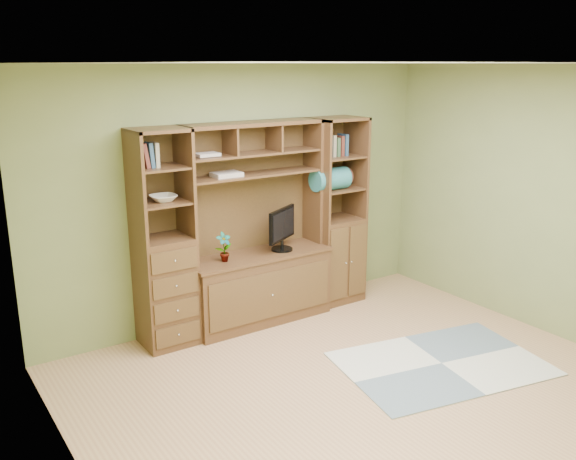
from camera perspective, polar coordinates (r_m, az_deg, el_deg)
room at (r=4.70m, az=8.10°, el=-0.86°), size 4.60×4.10×2.64m
center_hutch at (r=6.13m, az=-2.79°, el=0.42°), size 1.54×0.53×2.05m
left_tower at (r=5.73m, az=-11.57°, el=-0.94°), size 0.50×0.45×2.05m
right_tower at (r=6.73m, az=4.51°, el=1.74°), size 0.55×0.45×2.05m
rug at (r=5.74m, az=14.17°, el=-12.03°), size 1.97×1.50×0.01m
monitor at (r=6.23m, az=-0.58°, el=0.78°), size 0.54×0.44×0.61m
orchid at (r=5.94m, az=-6.01°, el=-1.61°), size 0.16×0.11×0.29m
magazines at (r=5.94m, az=-5.78°, el=5.20°), size 0.28×0.20×0.04m
bowl at (r=5.64m, az=-11.59°, el=2.94°), size 0.24×0.24×0.06m
blanket_teal at (r=6.53m, az=3.98°, el=4.78°), size 0.41×0.24×0.24m
blanket_red at (r=6.74m, az=4.47°, el=4.93°), size 0.35×0.20×0.20m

